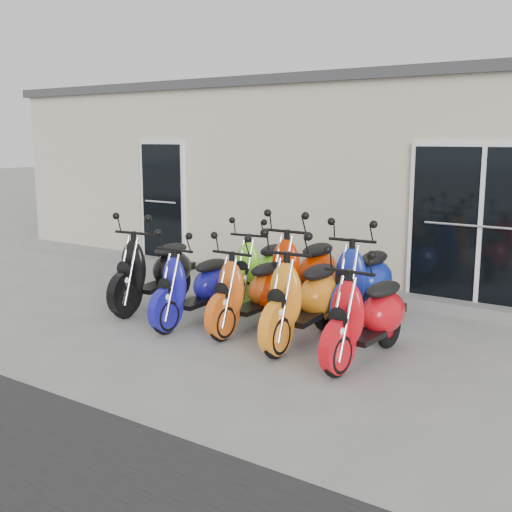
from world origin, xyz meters
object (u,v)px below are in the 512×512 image
object	(u,v)px
scooter_back_blue	(363,269)
scooter_front_orange_a	(251,280)
scooter_front_orange_b	(304,285)
scooter_back_green	(261,259)
scooter_front_red	(367,302)
scooter_front_blue	(195,275)
scooter_front_black	(154,259)
scooter_back_red	(303,260)

from	to	relation	value
scooter_back_blue	scooter_front_orange_a	bearing A→B (deg)	-137.90
scooter_front_orange_b	scooter_back_green	bearing A→B (deg)	135.15
scooter_back_blue	scooter_front_red	bearing A→B (deg)	-68.60
scooter_front_blue	scooter_front_red	xyz separation A→B (m)	(2.44, -0.06, 0.02)
scooter_front_blue	scooter_back_green	world-z (taller)	scooter_back_green
scooter_front_blue	scooter_back_blue	xyz separation A→B (m)	(1.75, 1.29, 0.07)
scooter_front_black	scooter_front_orange_a	bearing A→B (deg)	-9.11
scooter_front_orange_b	scooter_front_blue	bearing A→B (deg)	179.74
scooter_back_green	scooter_back_blue	xyz separation A→B (m)	(1.65, -0.08, 0.06)
scooter_front_orange_a	scooter_back_blue	distance (m)	1.49
scooter_front_red	scooter_back_green	distance (m)	2.74
scooter_back_blue	scooter_front_blue	bearing A→B (deg)	-149.33
scooter_front_red	scooter_back_green	world-z (taller)	scooter_front_red
scooter_front_blue	scooter_back_blue	bearing A→B (deg)	33.76
scooter_front_red	scooter_back_blue	distance (m)	1.51
scooter_front_black	scooter_front_red	xyz separation A→B (m)	(3.40, -0.32, -0.04)
scooter_front_orange_b	scooter_front_red	distance (m)	0.89
scooter_front_blue	scooter_front_orange_b	xyz separation A→B (m)	(1.56, 0.10, 0.07)
scooter_front_red	scooter_back_blue	world-z (taller)	scooter_back_blue
scooter_front_orange_b	scooter_back_green	xyz separation A→B (m)	(-1.46, 1.26, -0.05)
scooter_front_red	scooter_back_blue	size ratio (longest dim) A/B	0.92
scooter_back_green	scooter_front_blue	bearing A→B (deg)	-102.11
scooter_front_orange_b	scooter_back_green	size ratio (longest dim) A/B	1.08
scooter_back_green	scooter_back_blue	bearing A→B (deg)	-10.63
scooter_front_blue	scooter_back_blue	size ratio (longest dim) A/B	0.90
scooter_front_orange_a	scooter_back_blue	world-z (taller)	scooter_back_blue
scooter_front_blue	scooter_back_red	bearing A→B (deg)	52.69
scooter_front_black	scooter_back_green	bearing A→B (deg)	39.52
scooter_front_orange_a	scooter_front_red	xyz separation A→B (m)	(1.69, -0.24, 0.01)
scooter_back_green	scooter_back_blue	world-z (taller)	scooter_back_blue
scooter_front_blue	scooter_back_green	distance (m)	1.37
scooter_front_orange_a	scooter_front_orange_b	xyz separation A→B (m)	(0.81, -0.08, 0.06)
scooter_front_blue	scooter_back_blue	world-z (taller)	scooter_back_blue
scooter_front_blue	scooter_front_red	size ratio (longest dim) A/B	0.97
scooter_front_orange_a	scooter_front_red	size ratio (longest dim) A/B	0.98
scooter_front_orange_a	scooter_front_black	bearing A→B (deg)	176.56
scooter_front_black	scooter_back_blue	xyz separation A→B (m)	(2.71, 1.02, 0.01)
scooter_back_green	scooter_back_red	size ratio (longest dim) A/B	0.88
scooter_front_black	scooter_back_blue	bearing A→B (deg)	14.17
scooter_front_black	scooter_front_orange_b	bearing A→B (deg)	-10.12
scooter_front_orange_a	scooter_back_green	world-z (taller)	scooter_back_green
scooter_back_red	scooter_back_blue	size ratio (longest dim) A/B	1.03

